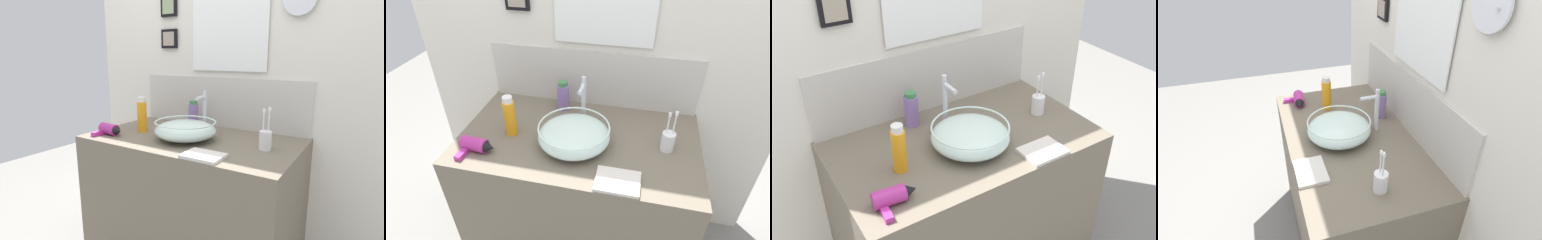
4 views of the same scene
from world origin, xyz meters
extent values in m
cube|color=#6B6051|center=(0.00, 0.00, 0.43)|extent=(1.16, 0.67, 0.85)
cube|color=silver|center=(0.00, 0.36, 1.28)|extent=(2.02, 0.06, 2.57)
cube|color=beige|center=(0.00, 0.33, 1.01)|extent=(1.14, 0.02, 0.31)
cube|color=white|center=(0.05, 0.33, 1.46)|extent=(0.44, 0.01, 0.43)
cube|color=white|center=(0.05, 0.32, 1.46)|extent=(0.50, 0.01, 0.49)
cube|color=black|center=(-0.39, 0.32, 1.62)|extent=(0.13, 0.02, 0.13)
cube|color=gray|center=(-0.39, 0.31, 1.62)|extent=(0.09, 0.01, 0.09)
cube|color=black|center=(-0.39, 0.32, 1.41)|extent=(0.13, 0.02, 0.13)
cube|color=gray|center=(-0.39, 0.31, 1.41)|extent=(0.09, 0.01, 0.09)
ellipsoid|color=silver|center=(-0.01, -0.06, 0.91)|extent=(0.34, 0.34, 0.10)
torus|color=silver|center=(-0.01, -0.06, 0.95)|extent=(0.33, 0.33, 0.01)
torus|color=#B2B7BC|center=(-0.01, -0.06, 0.86)|extent=(0.13, 0.13, 0.01)
cylinder|color=silver|center=(-0.01, 0.15, 0.96)|extent=(0.02, 0.02, 0.22)
cylinder|color=silver|center=(-0.01, 0.10, 1.06)|extent=(0.02, 0.09, 0.02)
cylinder|color=silver|center=(-0.01, 0.15, 1.09)|extent=(0.02, 0.02, 0.03)
cylinder|color=#B22D8C|center=(-0.44, -0.20, 0.89)|extent=(0.13, 0.08, 0.06)
cone|color=black|center=(-0.37, -0.21, 0.89)|extent=(0.05, 0.06, 0.06)
cube|color=#B22D8C|center=(-0.48, -0.25, 0.87)|extent=(0.04, 0.09, 0.02)
cylinder|color=white|center=(0.42, 0.00, 0.90)|extent=(0.06, 0.06, 0.09)
cylinder|color=white|center=(0.43, 0.00, 0.95)|extent=(0.01, 0.01, 0.19)
cube|color=white|center=(0.43, 0.00, 1.06)|extent=(0.01, 0.01, 0.02)
cylinder|color=white|center=(0.40, 0.00, 0.95)|extent=(0.01, 0.01, 0.18)
cube|color=white|center=(0.40, 0.00, 1.05)|extent=(0.01, 0.01, 0.02)
cylinder|color=orange|center=(-0.33, -0.04, 0.94)|extent=(0.06, 0.06, 0.18)
cylinder|color=silver|center=(-0.33, -0.04, 1.05)|extent=(0.05, 0.05, 0.03)
cylinder|color=#8C6BB2|center=(-0.14, 0.23, 0.93)|extent=(0.06, 0.06, 0.14)
cylinder|color=#3F7F4C|center=(-0.14, 0.23, 1.01)|extent=(0.05, 0.05, 0.02)
cube|color=silver|center=(0.22, -0.26, 0.86)|extent=(0.18, 0.14, 0.02)
camera|label=1|loc=(0.86, -1.37, 1.30)|focal=28.00mm
camera|label=2|loc=(0.26, -1.12, 1.76)|focal=28.00mm
camera|label=3|loc=(-0.83, -1.30, 1.92)|focal=40.00mm
camera|label=4|loc=(1.25, -0.40, 1.79)|focal=28.00mm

